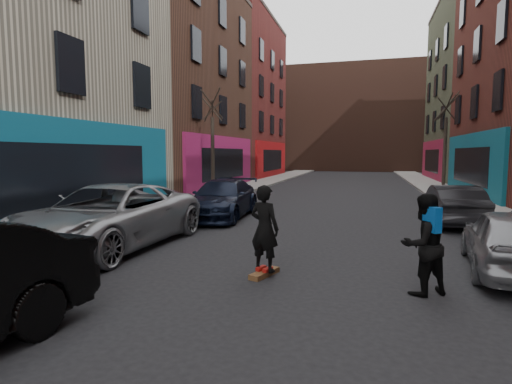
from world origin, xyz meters
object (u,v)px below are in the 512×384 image
Objects in this scene: tree_left_far at (212,135)px; parked_left_far at (109,216)px; skateboarder at (264,228)px; pedestrian at (423,244)px; parked_left_end at (222,199)px; skateboard at (264,273)px; parked_right_end at (452,205)px; parked_right_far at (512,241)px; tree_right_far at (446,134)px.

parked_left_far is at bearing -81.38° from tree_left_far.
skateboarder is 2.86m from pedestrian.
skateboard is (3.31, -6.52, -0.65)m from parked_left_end.
tree_left_far is 1.61× the size of parked_right_end.
parked_left_far reaches higher than skateboard.
skateboarder reaches higher than parked_left_end.
skateboard is at bearing -64.17° from tree_left_far.
tree_left_far reaches higher than parked_right_far.
parked_right_far is (10.80, -11.09, -2.71)m from tree_left_far.
tree_right_far is 8.50× the size of skateboard.
tree_right_far reaches higher than tree_left_far.
parked_left_far is at bearing -104.91° from parked_left_end.
parked_right_end is at bearing -136.64° from pedestrian.
tree_left_far is at bearing 134.63° from skateboard.
parked_left_end is (2.78, -6.07, -2.68)m from tree_left_far.
pedestrian reaches higher than parked_right_end.
skateboard is (6.09, -12.58, -3.33)m from tree_left_far.
parked_left_far is 3.42× the size of skateboarder.
parked_right_far is at bearing -95.35° from tree_right_far.
parked_left_far is (-10.67, -17.39, -2.72)m from tree_right_far.
parked_left_end is (1.06, 5.32, -0.11)m from parked_left_far.
parked_right_far is at bearing -35.73° from parked_left_end.
tree_left_far is 15.72m from parked_right_far.
tree_left_far is 12.32m from parked_right_end.
parked_right_end is 5.05× the size of skateboard.
parked_left_far is 7.26× the size of skateboard.
parked_left_far is 4.59m from skateboard.
skateboard is at bearing 18.79° from skateboarder.
parked_right_far is at bearing -143.62° from skateboarder.
parked_left_end is 2.85× the size of skateboarder.
parked_right_end reaches higher than skateboard.
parked_right_far is 4.95m from skateboarder.
parked_left_far is at bearing 9.29° from parked_right_far.
parked_right_end is (9.06, 6.09, -0.14)m from parked_left_far.
tree_left_far reaches higher than parked_right_end.
tree_right_far reaches higher than parked_right_end.
skateboarder is at bearing -108.75° from tree_right_far.
skateboard is at bearing -14.07° from parked_left_far.
tree_right_far is 20.58m from parked_left_far.
pedestrian is at bearing 74.08° from parked_right_end.
skateboard is at bearing 55.04° from parked_right_end.
tree_right_far is 3.94× the size of pedestrian.
parked_left_far is at bearing 3.49° from skateboarder.
parked_right_end is at bearing -98.14° from tree_right_far.
parked_left_end is 7.31m from skateboarder.
skateboarder is (-4.69, -7.28, 0.28)m from parked_right_end.
skateboarder is at bearing 25.00° from parked_right_far.
parked_right_far is at bearing -45.76° from tree_left_far.
tree_right_far is at bearing 47.80° from parked_left_end.
parked_right_end is at bearing 1.83° from parked_left_end.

